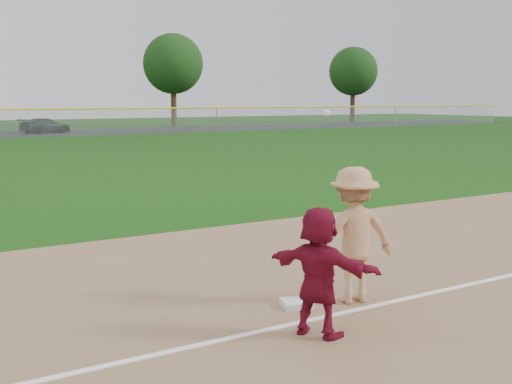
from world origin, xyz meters
TOP-DOWN VIEW (x-y plane):
  - ground at (0.00, 0.00)m, footprint 160.00×160.00m
  - foul_line at (0.00, -0.80)m, footprint 60.00×0.10m
  - first_base at (-0.47, -0.27)m, footprint 0.48×0.48m
  - base_runner at (-0.84, -1.24)m, footprint 1.00×1.47m
  - car_right at (7.50, 45.59)m, footprint 4.42×2.88m
  - first_base_play at (0.32, -0.47)m, footprint 1.30×0.92m
  - tree_3 at (22.00, 52.80)m, footprint 6.00×6.00m
  - tree_4 at (44.00, 51.20)m, footprint 5.60×5.60m

SIDE VIEW (x-z plane):
  - ground at x=0.00m, z-range 0.00..0.00m
  - foul_line at x=0.00m, z-range 0.02..0.03m
  - first_base at x=-0.47m, z-range 0.02..0.10m
  - car_right at x=7.50m, z-range 0.01..1.20m
  - base_runner at x=-0.84m, z-range 0.02..1.54m
  - first_base_play at x=0.32m, z-range -0.36..2.23m
  - tree_4 at x=44.00m, z-range 1.51..10.18m
  - tree_3 at x=22.00m, z-range 1.57..10.76m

